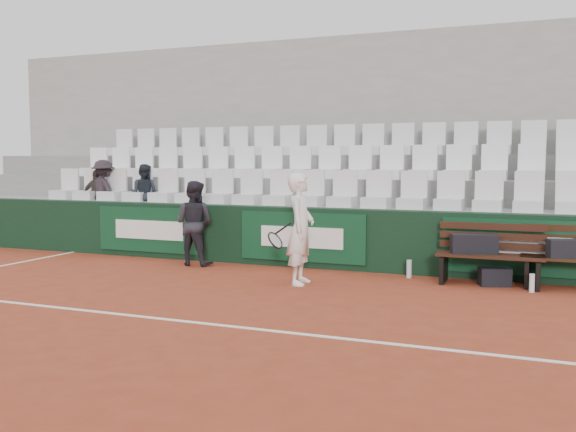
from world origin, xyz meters
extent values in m
plane|color=#943921|center=(0.00, 0.00, 0.00)|extent=(80.00, 80.00, 0.00)
cube|color=white|center=(0.00, 0.00, 0.00)|extent=(18.00, 0.06, 0.01)
cube|color=black|center=(0.00, 4.00, 0.50)|extent=(18.00, 0.30, 1.00)
cube|color=#0C381E|center=(-3.20, 3.83, 0.52)|extent=(2.20, 0.04, 0.82)
cube|color=#0C381E|center=(-0.20, 3.83, 0.52)|extent=(2.20, 0.04, 0.82)
cube|color=#0C381E|center=(3.20, 3.83, 0.52)|extent=(2.20, 0.04, 0.82)
cube|color=gray|center=(0.00, 4.62, 0.50)|extent=(18.00, 0.95, 1.00)
cube|color=gray|center=(0.00, 5.58, 0.72)|extent=(18.00, 0.95, 1.45)
cube|color=gray|center=(0.00, 6.53, 0.95)|extent=(18.00, 0.95, 1.90)
cube|color=#979694|center=(0.00, 7.15, 2.20)|extent=(18.00, 0.30, 4.40)
cube|color=silver|center=(0.00, 4.45, 1.31)|extent=(11.90, 0.44, 0.63)
cube|color=white|center=(0.00, 5.40, 1.77)|extent=(11.90, 0.44, 0.63)
cube|color=silver|center=(0.00, 6.35, 2.21)|extent=(11.90, 0.44, 0.63)
cube|color=#361910|center=(2.84, 3.45, 0.23)|extent=(1.50, 0.56, 0.45)
cube|color=black|center=(2.61, 3.50, 0.59)|extent=(0.70, 0.45, 0.28)
cube|color=black|center=(3.86, 3.54, 0.58)|extent=(0.59, 0.40, 0.25)
cube|color=black|center=(2.90, 3.45, 0.13)|extent=(0.49, 0.39, 0.26)
cylinder|color=silver|center=(1.64, 3.61, 0.14)|extent=(0.08, 0.08, 0.28)
cylinder|color=silver|center=(3.41, 3.16, 0.13)|extent=(0.07, 0.07, 0.26)
imported|color=white|center=(0.27, 2.53, 0.81)|extent=(0.45, 0.63, 1.62)
torus|color=black|center=(-0.13, 2.53, 0.62)|extent=(0.19, 0.30, 0.26)
cylinder|color=black|center=(0.01, 2.53, 0.81)|extent=(0.26, 0.03, 0.20)
imported|color=black|center=(-2.03, 3.43, 0.72)|extent=(0.71, 0.55, 1.45)
imported|color=black|center=(-4.74, 4.50, 1.63)|extent=(0.91, 0.68, 1.26)
imported|color=#352F2A|center=(-4.91, 4.50, 1.53)|extent=(0.67, 0.44, 1.05)
imported|color=black|center=(-3.77, 4.50, 1.59)|extent=(0.63, 0.52, 1.17)
camera|label=1|loc=(3.57, -6.08, 1.80)|focal=40.00mm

